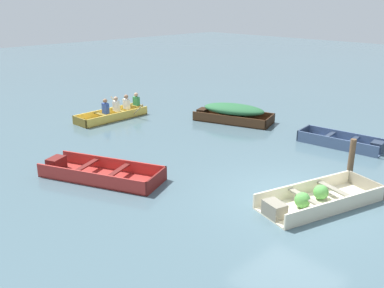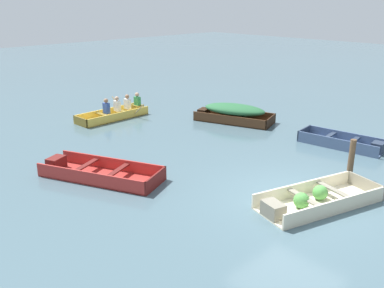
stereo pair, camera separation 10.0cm
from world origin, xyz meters
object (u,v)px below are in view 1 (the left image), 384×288
dinghy_cream_foreground (314,200)px  skiff_slate_blue_far_moored (344,143)px  rowboat_yellow_with_crew (116,112)px  skiff_dark_varnish_near_moored (233,111)px  mooring_post (351,158)px  skiff_red_mid_moored (97,173)px

dinghy_cream_foreground → skiff_slate_blue_far_moored: 4.93m
skiff_slate_blue_far_moored → rowboat_yellow_with_crew: 9.23m
skiff_dark_varnish_near_moored → mooring_post: size_ratio=3.03×
skiff_red_mid_moored → skiff_slate_blue_far_moored: (7.50, -3.70, 0.01)m
dinghy_cream_foreground → skiff_slate_blue_far_moored: size_ratio=1.18×
skiff_red_mid_moored → rowboat_yellow_with_crew: bearing=49.8°
skiff_slate_blue_far_moored → rowboat_yellow_with_crew: bearing=111.4°
dinghy_cream_foreground → skiff_dark_varnish_near_moored: bearing=55.1°
skiff_dark_varnish_near_moored → mooring_post: 6.41m
skiff_red_mid_moored → dinghy_cream_foreground: bearing=-61.9°
skiff_red_mid_moored → skiff_dark_varnish_near_moored: bearing=8.2°
skiff_red_mid_moored → mooring_post: mooring_post is taller
skiff_slate_blue_far_moored → skiff_dark_varnish_near_moored: bearing=93.4°
dinghy_cream_foreground → skiff_dark_varnish_near_moored: (4.40, 6.30, 0.27)m
skiff_slate_blue_far_moored → rowboat_yellow_with_crew: (-3.36, 8.60, 0.10)m
mooring_post → skiff_slate_blue_far_moored: bearing=29.6°
dinghy_cream_foreground → mooring_post: size_ratio=3.06×
skiff_slate_blue_far_moored → mooring_post: (-2.34, -1.32, 0.42)m
skiff_slate_blue_far_moored → mooring_post: mooring_post is taller
skiff_slate_blue_far_moored → rowboat_yellow_with_crew: rowboat_yellow_with_crew is taller
skiff_dark_varnish_near_moored → rowboat_yellow_with_crew: size_ratio=1.07×
skiff_dark_varnish_near_moored → skiff_slate_blue_far_moored: skiff_dark_varnish_near_moored is taller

